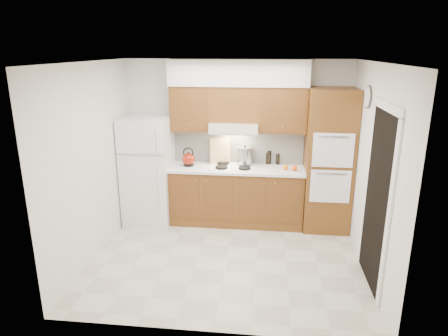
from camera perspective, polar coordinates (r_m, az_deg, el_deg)
name	(u,v)px	position (r m, az deg, el deg)	size (l,w,h in m)	color
floor	(227,258)	(5.61, 0.46, -12.70)	(3.60, 3.60, 0.00)	beige
ceiling	(228,62)	(4.88, 0.54, 14.90)	(3.60, 3.60, 0.00)	white
wall_back	(237,141)	(6.54, 1.85, 3.87)	(3.60, 0.02, 2.60)	silver
wall_left	(93,163)	(5.57, -18.27, 0.71)	(0.02, 3.00, 2.60)	silver
wall_right	(373,172)	(5.24, 20.50, -0.51)	(0.02, 3.00, 2.60)	silver
fridge	(148,170)	(6.57, -10.75, -0.33)	(0.75, 0.72, 1.72)	white
base_cabinets	(236,196)	(6.50, 1.79, -4.05)	(2.11, 0.60, 0.90)	brown
countertop	(237,169)	(6.34, 1.82, -0.10)	(2.13, 0.62, 0.04)	white
backsplash	(238,146)	(6.54, 2.05, 3.16)	(2.11, 0.03, 0.56)	white
oven_cabinet	(328,161)	(6.33, 14.70, 1.01)	(0.70, 0.65, 2.20)	brown
upper_cab_left	(191,108)	(6.37, -4.72, 8.52)	(0.63, 0.33, 0.70)	brown
upper_cab_right	(283,110)	(6.26, 8.38, 8.25)	(0.73, 0.33, 0.70)	brown
range_hood	(234,127)	(6.27, 1.48, 5.88)	(0.75, 0.45, 0.15)	silver
upper_cab_over_hood	(235,104)	(6.27, 1.55, 9.12)	(0.75, 0.33, 0.55)	brown
soffit	(238,73)	(6.20, 2.04, 13.44)	(2.13, 0.36, 0.40)	silver
cooktop	(234,167)	(6.35, 1.38, 0.19)	(0.74, 0.50, 0.01)	white
doorway	(377,201)	(4.99, 20.99, -4.43)	(0.02, 0.90, 2.10)	black
wall_clock	(368,97)	(5.59, 19.93, 9.53)	(0.30, 0.30, 0.02)	#3F3833
kettle	(188,159)	(6.41, -5.10, 1.24)	(0.20, 0.20, 0.20)	maroon
cutting_board	(220,152)	(6.50, -0.54, 2.35)	(0.33, 0.02, 0.45)	tan
stock_pot	(245,155)	(6.44, 2.99, 1.81)	(0.25, 0.25, 0.26)	#B9B8BD
condiment_a	(269,157)	(6.53, 6.47, 1.51)	(0.06, 0.06, 0.22)	black
condiment_b	(268,158)	(6.54, 6.27, 1.36)	(0.06, 0.06, 0.19)	black
condiment_c	(278,159)	(6.54, 7.68, 1.27)	(0.06, 0.06, 0.17)	black
orange_near	(285,167)	(6.28, 8.77, 0.12)	(0.08, 0.08, 0.08)	orange
orange_far	(294,168)	(6.25, 10.03, -0.01)	(0.08, 0.08, 0.08)	orange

